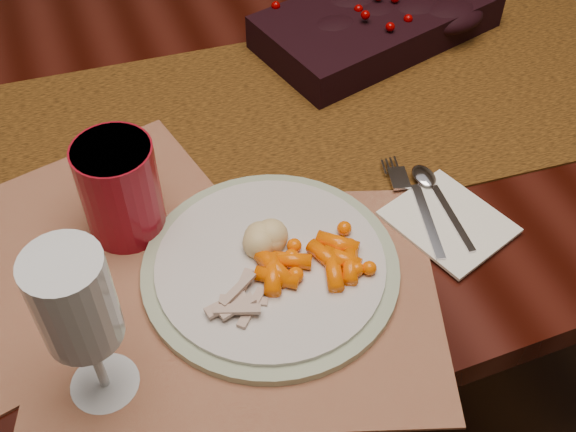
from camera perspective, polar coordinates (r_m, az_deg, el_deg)
name	(u,v)px	position (r m, az deg, el deg)	size (l,w,h in m)	color
floor	(251,368)	(1.64, -2.97, -11.93)	(5.00, 5.00, 0.00)	black
dining_table	(243,264)	(1.33, -3.59, -3.80)	(1.80, 1.00, 0.75)	black
table_runner	(278,121)	(1.02, -0.81, 7.55)	(1.89, 0.39, 0.00)	#4F300B
centerpiece	(377,16)	(1.17, 7.07, 15.39)	(0.37, 0.19, 0.07)	black
placemat_main	(241,300)	(0.82, -3.71, -6.62)	(0.44, 0.32, 0.00)	brown
placemat_second	(57,260)	(0.89, -17.81, -3.32)	(0.43, 0.31, 0.00)	brown
dinner_plate	(270,267)	(0.83, -1.40, -4.05)	(0.30, 0.30, 0.02)	silver
baby_carrots	(312,264)	(0.81, 1.88, -3.84)	(0.11, 0.09, 0.02)	#FF6100
mashed_potatoes	(265,225)	(0.83, -1.83, -0.75)	(0.08, 0.07, 0.04)	beige
turkey_shreds	(235,300)	(0.78, -4.18, -6.62)	(0.08, 0.07, 0.02)	beige
napkin	(449,222)	(0.90, 12.57, -0.44)	(0.12, 0.14, 0.00)	white
fork	(420,209)	(0.90, 10.41, 0.53)	(0.02, 0.15, 0.00)	silver
spoon	(443,204)	(0.91, 12.16, 0.91)	(0.03, 0.14, 0.00)	silver
red_cup	(120,189)	(0.86, -13.12, 2.06)	(0.09, 0.09, 0.13)	maroon
wine_glass	(85,331)	(0.70, -15.73, -8.72)	(0.07, 0.07, 0.20)	silver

